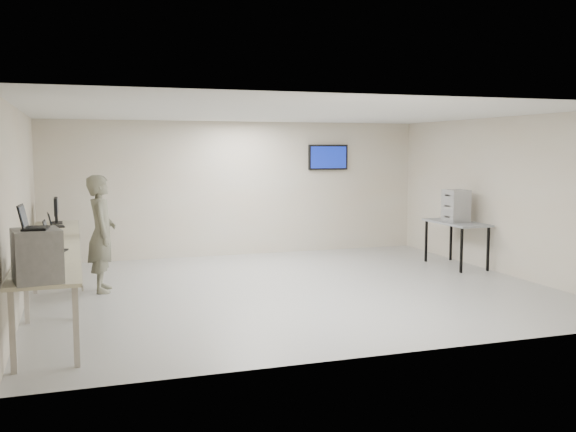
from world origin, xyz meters
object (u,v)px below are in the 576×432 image
object	(u,v)px
workbench	(53,248)
equipment_box	(37,255)
soldier	(102,234)
side_table	(456,226)

from	to	relation	value
workbench	equipment_box	size ratio (longest dim) A/B	11.28
workbench	equipment_box	xyz separation A→B (m)	(-0.06, -2.75, 0.34)
equipment_box	soldier	size ratio (longest dim) A/B	0.29
soldier	side_table	bearing A→B (deg)	-85.51
workbench	soldier	size ratio (longest dim) A/B	3.27
soldier	side_table	distance (m)	6.50
soldier	side_table	xyz separation A→B (m)	(6.49, 0.13, -0.13)
workbench	side_table	size ratio (longest dim) A/B	4.21
equipment_box	soldier	xyz separation A→B (m)	(0.76, 3.48, -0.25)
equipment_box	workbench	bearing A→B (deg)	78.49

